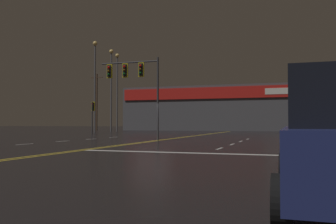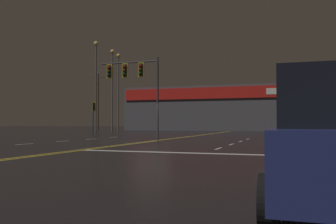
{
  "view_description": "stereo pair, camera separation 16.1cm",
  "coord_description": "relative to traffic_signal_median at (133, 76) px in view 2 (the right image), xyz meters",
  "views": [
    {
      "loc": [
        8.86,
        -22.68,
        1.19
      ],
      "look_at": [
        0.0,
        3.31,
        2.0
      ],
      "focal_mm": 40.0,
      "sensor_mm": 36.0,
      "label": 1
    },
    {
      "loc": [
        9.02,
        -22.63,
        1.19
      ],
      "look_at": [
        0.0,
        3.31,
        2.0
      ],
      "focal_mm": 40.0,
      "sensor_mm": 36.0,
      "label": 2
    }
  ],
  "objects": [
    {
      "name": "ground_plane",
      "position": [
        1.75,
        -0.91,
        -4.43
      ],
      "size": [
        200.0,
        200.0,
        0.0
      ],
      "primitive_type": "plane",
      "color": "black"
    },
    {
      "name": "road_markings",
      "position": [
        2.92,
        -2.68,
        -4.42
      ],
      "size": [
        16.38,
        60.0,
        0.01
      ],
      "color": "gold",
      "rests_on": "ground"
    },
    {
      "name": "traffic_signal_median",
      "position": [
        0.0,
        0.0,
        0.0
      ],
      "size": [
        4.32,
        0.36,
        5.65
      ],
      "color": "#38383D",
      "rests_on": "ground"
    },
    {
      "name": "traffic_signal_corner_northwest",
      "position": [
        -9.98,
        11.73,
        -1.87
      ],
      "size": [
        0.42,
        0.36,
        3.48
      ],
      "color": "#38383D",
      "rests_on": "ground"
    },
    {
      "name": "streetlight_near_left",
      "position": [
        -12.48,
        16.49,
        2.55
      ],
      "size": [
        0.56,
        0.56,
        11.2
      ],
      "color": "#59595E",
      "rests_on": "ground"
    },
    {
      "name": "streetlight_near_right",
      "position": [
        -12.93,
        23.43,
        2.41
      ],
      "size": [
        0.56,
        0.56,
        10.92
      ],
      "color": "#59595E",
      "rests_on": "ground"
    },
    {
      "name": "streetlight_far_left",
      "position": [
        -12.29,
        20.39,
        2.4
      ],
      "size": [
        0.56,
        0.56,
        10.91
      ],
      "color": "#59595E",
      "rests_on": "ground"
    },
    {
      "name": "building_backdrop",
      "position": [
        1.75,
        37.32,
        -0.91
      ],
      "size": [
        36.17,
        10.23,
        7.01
      ],
      "color": "#4C4C51",
      "rests_on": "ground"
    },
    {
      "name": "utility_pole_row",
      "position": [
        2.17,
        30.7,
        0.56
      ],
      "size": [
        45.88,
        0.26,
        9.86
      ],
      "color": "#4C3828",
      "rests_on": "ground"
    }
  ]
}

